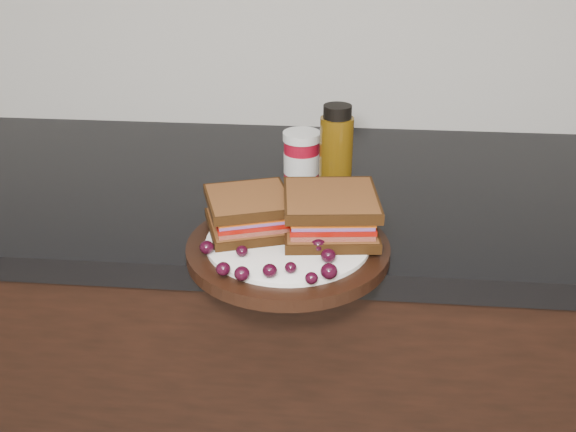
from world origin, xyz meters
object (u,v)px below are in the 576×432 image
(plate, at_px, (288,249))
(condiment_jar, at_px, (302,159))
(oil_bottle, at_px, (336,150))
(sandwich_left, at_px, (249,213))

(plate, distance_m, condiment_jar, 0.25)
(oil_bottle, bearing_deg, plate, -105.36)
(condiment_jar, bearing_deg, oil_bottle, -28.65)
(sandwich_left, height_order, oil_bottle, oil_bottle)
(condiment_jar, distance_m, oil_bottle, 0.07)
(sandwich_left, bearing_deg, condiment_jar, 56.68)
(plate, distance_m, oil_bottle, 0.23)
(plate, bearing_deg, oil_bottle, 74.64)
(condiment_jar, xyz_separation_m, oil_bottle, (0.06, -0.03, 0.03))
(sandwich_left, relative_size, condiment_jar, 1.20)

